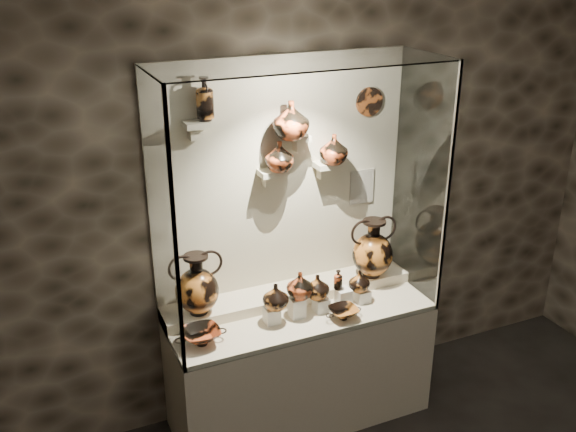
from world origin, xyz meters
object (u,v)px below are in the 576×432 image
object	(u,v)px
jug_c	(317,287)
ovoid_vase_b	(291,120)
amphora_left	(197,284)
kylix_right	(343,312)
lekythos_small	(338,279)
ovoid_vase_c	(334,149)
jug_b	(300,285)
amphora_right	(373,248)
jug_e	(359,281)
lekythos_tall	(205,97)
ovoid_vase_a	(279,156)
jug_a	(276,296)
kylix_left	(201,335)

from	to	relation	value
jug_c	ovoid_vase_b	size ratio (longest dim) A/B	0.71
amphora_left	kylix_right	xyz separation A→B (m)	(0.84, -0.33, -0.22)
lekythos_small	kylix_right	xyz separation A→B (m)	(-0.04, -0.16, -0.15)
amphora_left	ovoid_vase_c	size ratio (longest dim) A/B	2.08
jug_b	ovoid_vase_c	distance (m)	0.87
amphora_right	jug_c	bearing A→B (deg)	-178.63
jug_e	lekythos_tall	xyz separation A→B (m)	(-0.89, 0.28, 1.22)
jug_e	lekythos_tall	world-z (taller)	lekythos_tall
ovoid_vase_a	ovoid_vase_c	bearing A→B (deg)	7.97
amphora_right	jug_a	distance (m)	0.82
jug_a	ovoid_vase_b	size ratio (longest dim) A/B	0.73
kylix_left	ovoid_vase_c	world-z (taller)	ovoid_vase_c
amphora_right	kylix_left	bearing A→B (deg)	173.56
jug_a	jug_e	bearing A→B (deg)	17.78
amphora_right	kylix_right	distance (m)	0.55
amphora_left	kylix_right	size ratio (longest dim) A/B	1.71
amphora_right	jug_c	world-z (taller)	amphora_right
jug_e	jug_c	bearing A→B (deg)	167.71
ovoid_vase_c	kylix_left	bearing A→B (deg)	-162.74
jug_a	jug_c	world-z (taller)	jug_a
jug_c	lekythos_small	distance (m)	0.15
ovoid_vase_a	kylix_left	bearing A→B (deg)	-145.98
amphora_left	ovoid_vase_b	bearing A→B (deg)	26.24
jug_c	ovoid_vase_a	world-z (taller)	ovoid_vase_a
lekythos_small	jug_c	bearing A→B (deg)	-159.54
amphora_right	lekythos_tall	distance (m)	1.55
amphora_left	jug_c	world-z (taller)	amphora_left
amphora_right	kylix_left	distance (m)	1.32
amphora_left	ovoid_vase_c	bearing A→B (deg)	26.03
kylix_left	ovoid_vase_b	size ratio (longest dim) A/B	1.26
ovoid_vase_a	lekythos_small	bearing A→B (deg)	-29.91
jug_e	ovoid_vase_a	world-z (taller)	ovoid_vase_a
jug_b	ovoid_vase_b	xyz separation A→B (m)	(0.04, 0.23, 0.98)
jug_b	ovoid_vase_a	xyz separation A→B (m)	(-0.02, 0.25, 0.76)
jug_b	lekythos_tall	size ratio (longest dim) A/B	0.65
kylix_right	amphora_right	bearing A→B (deg)	30.76
lekythos_tall	ovoid_vase_b	size ratio (longest dim) A/B	1.19
jug_b	ovoid_vase_a	distance (m)	0.80
jug_b	kylix_right	distance (m)	0.32
amphora_right	jug_b	bearing A→B (deg)	179.33
jug_b	jug_e	bearing A→B (deg)	-17.54
kylix_right	ovoid_vase_a	world-z (taller)	ovoid_vase_a
lekythos_tall	jug_b	bearing A→B (deg)	-8.64
amphora_right	jug_b	world-z (taller)	amphora_right
lekythos_tall	ovoid_vase_c	world-z (taller)	lekythos_tall
amphora_right	ovoid_vase_a	distance (m)	0.96
ovoid_vase_b	ovoid_vase_c	distance (m)	0.37
jug_a	ovoid_vase_a	bearing A→B (deg)	77.65
lekythos_small	kylix_right	bearing A→B (deg)	-83.74
jug_a	jug_e	world-z (taller)	jug_a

